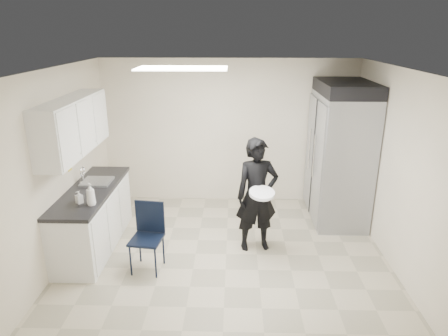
{
  "coord_description": "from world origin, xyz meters",
  "views": [
    {
      "loc": [
        0.11,
        -5.01,
        3.06
      ],
      "look_at": [
        -0.04,
        0.2,
        1.24
      ],
      "focal_mm": 32.0,
      "sensor_mm": 36.0,
      "label": 1
    }
  ],
  "objects_px": {
    "commercial_fridge": "(339,159)",
    "folding_chair": "(146,240)",
    "lower_counter": "(94,219)",
    "man_tuxedo": "(257,195)"
  },
  "relations": [
    {
      "from": "commercial_fridge",
      "to": "man_tuxedo",
      "type": "distance_m",
      "value": 1.77
    },
    {
      "from": "commercial_fridge",
      "to": "folding_chair",
      "type": "distance_m",
      "value": 3.38
    },
    {
      "from": "commercial_fridge",
      "to": "folding_chair",
      "type": "relative_size",
      "value": 2.35
    },
    {
      "from": "lower_counter",
      "to": "folding_chair",
      "type": "height_order",
      "value": "folding_chair"
    },
    {
      "from": "folding_chair",
      "to": "man_tuxedo",
      "type": "xyz_separation_m",
      "value": [
        1.47,
        0.62,
        0.38
      ]
    },
    {
      "from": "lower_counter",
      "to": "folding_chair",
      "type": "xyz_separation_m",
      "value": [
        0.91,
        -0.61,
        0.02
      ]
    },
    {
      "from": "commercial_fridge",
      "to": "lower_counter",
      "type": "bearing_deg",
      "value": -164.12
    },
    {
      "from": "lower_counter",
      "to": "commercial_fridge",
      "type": "relative_size",
      "value": 0.9
    },
    {
      "from": "lower_counter",
      "to": "man_tuxedo",
      "type": "distance_m",
      "value": 2.41
    },
    {
      "from": "folding_chair",
      "to": "man_tuxedo",
      "type": "height_order",
      "value": "man_tuxedo"
    }
  ]
}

